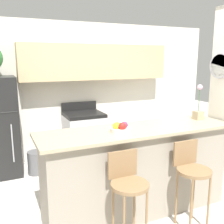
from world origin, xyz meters
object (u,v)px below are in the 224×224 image
bar_stool_left (128,185)px  orchid_vase (198,110)px  stove_range (84,137)px  bar_stool_right (192,171)px  fruit_bowl (120,128)px  trash_bin (36,162)px

bar_stool_left → orchid_vase: 1.58m
stove_range → bar_stool_right: stove_range is taller
bar_stool_right → fruit_bowl: bearing=147.4°
bar_stool_right → bar_stool_left: bearing=180.0°
stove_range → fruit_bowl: (-0.20, -1.94, 0.66)m
stove_range → orchid_vase: (1.04, -1.80, 0.74)m
stove_range → bar_stool_right: bearing=-78.8°
orchid_vase → trash_bin: (-1.95, 1.57, -1.01)m
bar_stool_left → fruit_bowl: size_ratio=4.34×
stove_range → bar_stool_left: size_ratio=1.10×
bar_stool_left → trash_bin: 2.27m
stove_range → orchid_vase: 2.20m
bar_stool_right → fruit_bowl: (-0.67, 0.43, 0.46)m
stove_range → fruit_bowl: 2.06m
stove_range → bar_stool_left: (-0.33, -2.37, 0.19)m
bar_stool_left → fruit_bowl: bearing=74.0°
bar_stool_right → stove_range: bearing=101.2°
bar_stool_right → fruit_bowl: size_ratio=4.34×
fruit_bowl → stove_range: bearing=84.0°
orchid_vase → trash_bin: 2.70m
stove_range → orchid_vase: orchid_vase is taller
bar_stool_left → orchid_vase: size_ratio=2.06×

